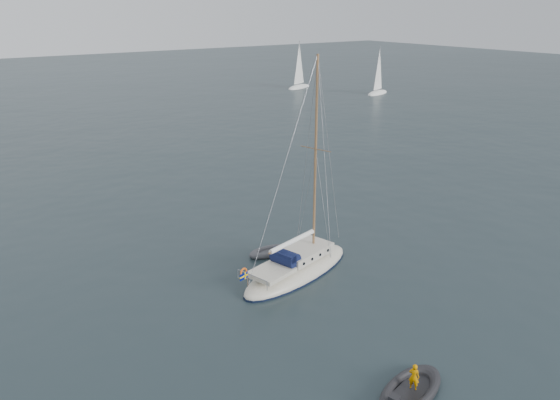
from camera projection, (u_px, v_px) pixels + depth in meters
ground at (313, 251)px, 33.55m from camera, size 300.00×300.00×0.00m
sailboat at (297, 258)px, 30.51m from camera, size 8.78×2.63×12.50m
dinghy at (270, 252)px, 33.11m from camera, size 2.70×1.22×0.39m
rib at (410, 391)px, 21.13m from camera, size 3.81×1.73×1.33m
distant_yacht_c at (379, 73)px, 91.50m from camera, size 6.21×3.31×8.22m
distant_yacht_b at (299, 67)px, 97.90m from camera, size 6.60×3.52×8.74m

